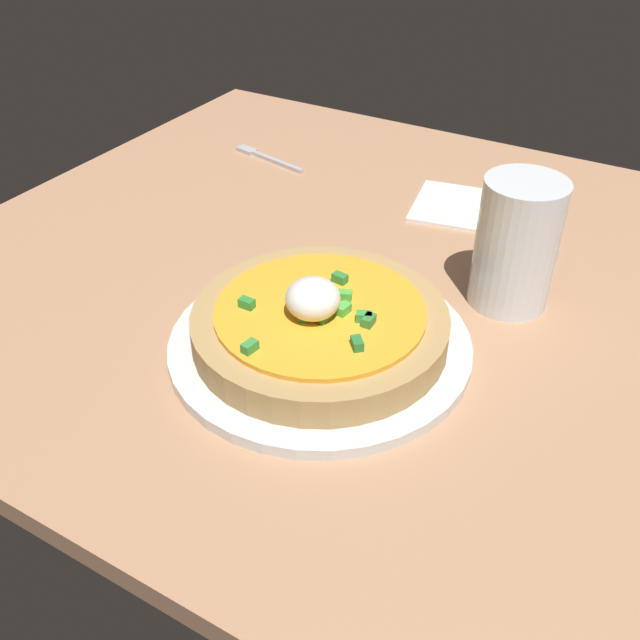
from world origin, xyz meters
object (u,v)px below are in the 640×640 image
cup_near (516,248)px  napkin (458,206)px  pizza (320,324)px  fork (264,157)px  plate (320,344)px

cup_near → napkin: 19.53cm
pizza → fork: (-26.35, 30.85, -2.47)cm
fork → napkin: size_ratio=1.11×
plate → napkin: 30.53cm
cup_near → fork: cup_near is taller
plate → fork: bearing=130.5°
cup_near → fork: 41.33cm
cup_near → napkin: (-10.73, 15.37, -5.48)cm
fork → napkin: 27.13cm
plate → pizza: (0.00, -0.05, 2.19)cm
cup_near → fork: (-37.86, 15.64, -5.43)cm
pizza → cup_near: 19.30cm
pizza → cup_near: bearing=52.9°
plate → fork: plate is taller
plate → cup_near: size_ratio=2.12×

